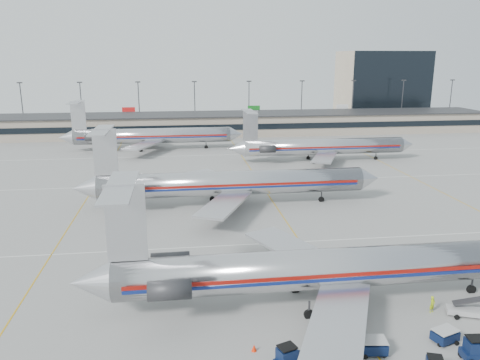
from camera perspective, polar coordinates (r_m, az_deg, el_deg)
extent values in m
plane|color=gray|center=(50.99, 10.23, -11.62)|extent=(260.00, 260.00, 0.00)
cube|color=silver|center=(59.73, 7.32, -7.47)|extent=(160.00, 0.15, 0.02)
cube|color=gray|center=(143.49, -1.64, 6.84)|extent=(160.00, 16.00, 6.00)
cube|color=black|center=(135.48, -1.28, 6.46)|extent=(160.00, 0.20, 1.60)
cube|color=#2D2D30|center=(143.10, -1.65, 8.07)|extent=(162.00, 17.00, 0.30)
cylinder|color=#38383D|center=(163.40, -25.00, 8.03)|extent=(0.30, 0.30, 15.00)
cube|color=#2D2D30|center=(162.89, -25.29, 10.68)|extent=(1.60, 0.40, 0.35)
cylinder|color=#38383D|center=(159.02, -18.75, 8.47)|extent=(0.30, 0.30, 15.00)
cube|color=#2D2D30|center=(158.49, -18.97, 11.20)|extent=(1.60, 0.40, 0.35)
cylinder|color=#38383D|center=(156.60, -12.20, 8.83)|extent=(0.30, 0.30, 15.00)
cube|color=#2D2D30|center=(156.06, -12.35, 11.60)|extent=(1.60, 0.40, 0.35)
cylinder|color=#38383D|center=(156.22, -5.53, 9.07)|extent=(0.30, 0.30, 15.00)
cube|color=#2D2D30|center=(155.69, -5.60, 11.85)|extent=(1.60, 0.40, 0.35)
cylinder|color=#38383D|center=(157.91, 1.10, 9.19)|extent=(0.30, 0.30, 15.00)
cube|color=#2D2D30|center=(157.38, 1.11, 11.95)|extent=(1.60, 0.40, 0.35)
cylinder|color=#38383D|center=(161.60, 7.50, 9.20)|extent=(0.30, 0.30, 15.00)
cube|color=#2D2D30|center=(161.08, 7.59, 11.89)|extent=(1.60, 0.40, 0.35)
cylinder|color=#38383D|center=(167.16, 13.55, 9.10)|extent=(0.30, 0.30, 15.00)
cube|color=#2D2D30|center=(166.66, 13.70, 11.69)|extent=(1.60, 0.40, 0.35)
cylinder|color=#38383D|center=(174.40, 19.14, 8.91)|extent=(0.30, 0.30, 15.00)
cube|color=#2D2D30|center=(173.92, 19.36, 11.40)|extent=(1.60, 0.40, 0.35)
cylinder|color=#38383D|center=(183.14, 24.25, 8.67)|extent=(0.30, 0.30, 15.00)
cube|color=#2D2D30|center=(182.68, 24.50, 11.04)|extent=(1.60, 0.40, 0.35)
cube|color=tan|center=(188.07, 16.81, 10.98)|extent=(30.00, 20.00, 25.00)
cylinder|color=silver|center=(44.92, 11.46, -10.47)|extent=(40.24, 3.72, 3.72)
cone|color=silver|center=(43.42, -17.76, -11.81)|extent=(3.62, 3.72, 3.72)
cube|color=maroon|center=(43.26, 12.28, -11.30)|extent=(38.23, 0.05, 0.35)
cube|color=navy|center=(43.44, 12.25, -11.78)|extent=(38.23, 0.05, 0.28)
cube|color=silver|center=(50.93, 6.67, -8.40)|extent=(9.36, 13.64, 0.32)
cube|color=silver|center=(38.91, 11.92, -16.36)|extent=(9.36, 13.64, 0.32)
cube|color=silver|center=(40.91, -13.73, -5.14)|extent=(3.42, 0.25, 6.84)
cube|color=silver|center=(39.99, -14.44, -0.80)|extent=(2.41, 10.56, 0.18)
cylinder|color=#2D2D30|center=(45.17, -8.48, -9.76)|extent=(3.62, 1.71, 1.71)
cylinder|color=#2D2D30|center=(40.01, -8.57, -13.12)|extent=(3.62, 1.71, 1.71)
cylinder|color=#2D2D30|center=(52.13, 26.42, -11.39)|extent=(0.20, 0.20, 1.66)
cylinder|color=#2D2D30|center=(43.26, 8.41, -15.37)|extent=(0.20, 0.20, 1.66)
cylinder|color=#2D2D30|center=(47.34, 6.79, -12.52)|extent=(0.20, 0.20, 1.66)
cylinder|color=black|center=(52.33, 26.36, -11.86)|extent=(0.91, 0.30, 0.91)
cylinder|color=silver|center=(72.56, -0.87, -0.38)|extent=(40.94, 3.79, 3.79)
cone|color=silver|center=(78.20, 15.44, 0.18)|extent=(3.28, 3.79, 3.79)
cone|color=silver|center=(73.47, -18.42, -0.96)|extent=(3.68, 3.79, 3.79)
cube|color=maroon|center=(70.69, -0.69, -0.66)|extent=(38.89, 0.05, 0.36)
cube|color=navy|center=(70.80, -0.68, -0.98)|extent=(38.89, 0.05, 0.29)
cube|color=silver|center=(79.52, -2.94, 0.17)|extent=(9.52, 13.88, 0.33)
cube|color=silver|center=(65.79, -1.90, -2.90)|extent=(9.52, 13.88, 0.33)
cube|color=silver|center=(71.70, -16.11, 3.26)|extent=(3.48, 0.26, 6.96)
cube|color=silver|center=(71.21, -16.54, 5.84)|extent=(2.46, 10.75, 0.18)
cylinder|color=#2D2D30|center=(75.18, -12.83, 0.02)|extent=(3.68, 1.74, 1.74)
cylinder|color=#2D2D30|center=(69.57, -13.24, -1.18)|extent=(3.68, 1.74, 1.74)
cylinder|color=#2D2D30|center=(76.25, 9.90, -2.00)|extent=(0.20, 0.20, 1.69)
cylinder|color=#2D2D30|center=(70.70, -3.10, -3.12)|extent=(0.20, 0.20, 1.69)
cylinder|color=#2D2D30|center=(75.38, -3.40, -2.00)|extent=(0.20, 0.20, 1.69)
cylinder|color=black|center=(76.39, 9.89, -2.35)|extent=(0.92, 0.31, 0.92)
cylinder|color=silver|center=(106.10, 10.20, 4.04)|extent=(36.09, 3.51, 3.51)
cone|color=silver|center=(113.57, 19.67, 4.10)|extent=(3.04, 3.51, 3.51)
cone|color=silver|center=(101.87, -0.48, 3.83)|extent=(3.42, 3.51, 3.51)
cube|color=maroon|center=(104.42, 10.49, 3.93)|extent=(34.29, 0.05, 0.33)
cube|color=navy|center=(104.49, 10.48, 3.73)|extent=(34.29, 0.05, 0.27)
cube|color=silver|center=(111.99, 8.22, 4.17)|extent=(8.83, 12.88, 0.30)
cube|color=silver|center=(99.50, 10.28, 2.78)|extent=(8.83, 12.88, 0.30)
cube|color=silver|center=(101.49, 1.28, 6.64)|extent=(3.23, 0.24, 6.46)
cube|color=silver|center=(101.07, 1.13, 8.35)|extent=(2.28, 9.97, 0.17)
cylinder|color=#2D2D30|center=(105.42, 2.83, 4.34)|extent=(3.42, 1.61, 1.61)
cylinder|color=#2D2D30|center=(100.19, 3.39, 3.79)|extent=(3.42, 1.61, 1.61)
cylinder|color=#2D2D30|center=(110.94, 16.23, 2.80)|extent=(0.19, 0.19, 1.57)
cylinder|color=#2D2D30|center=(103.62, 9.01, 2.40)|extent=(0.19, 0.19, 1.57)
cylinder|color=#2D2D30|center=(107.91, 8.33, 2.91)|extent=(0.19, 0.19, 1.57)
cylinder|color=black|center=(111.03, 16.22, 2.57)|extent=(0.85, 0.28, 0.85)
cylinder|color=silver|center=(119.81, -10.52, 5.33)|extent=(38.61, 3.76, 3.76)
cone|color=silver|center=(120.55, -0.49, 5.63)|extent=(3.25, 3.76, 3.76)
cone|color=silver|center=(122.73, -20.45, 4.87)|extent=(3.66, 3.76, 3.76)
cube|color=maroon|center=(117.92, -10.56, 5.25)|extent=(36.68, 0.05, 0.36)
cube|color=navy|center=(117.99, -10.55, 5.06)|extent=(36.68, 0.05, 0.28)
cube|color=silver|center=(127.10, -11.27, 5.35)|extent=(9.45, 13.77, 0.33)
cube|color=silver|center=(113.10, -11.69, 4.21)|extent=(9.45, 13.77, 0.33)
cube|color=silver|center=(121.32, -19.12, 7.43)|extent=(3.45, 0.25, 6.91)
cube|color=silver|center=(121.07, -19.39, 8.95)|extent=(2.44, 10.67, 0.18)
cylinder|color=#2D2D30|center=(124.15, -17.06, 5.39)|extent=(3.66, 1.73, 1.73)
cylinder|color=#2D2D30|center=(118.51, -17.49, 4.95)|extent=(3.66, 1.73, 1.73)
cylinder|color=#2D2D30|center=(120.31, -4.15, 4.26)|extent=(0.20, 0.20, 1.68)
cylinder|color=#2D2D30|center=(118.07, -11.99, 3.78)|extent=(0.20, 0.20, 1.68)
cylinder|color=#2D2D30|center=(122.85, -11.83, 4.20)|extent=(0.20, 0.20, 1.68)
cylinder|color=black|center=(120.40, -4.15, 4.03)|extent=(0.91, 0.30, 0.91)
cube|color=#091433|center=(36.76, 5.73, -20.42)|extent=(1.63, 1.49, 1.00)
cube|color=black|center=(36.39, 5.76, -19.56)|extent=(1.55, 1.42, 0.09)
cylinder|color=black|center=(38.01, 7.40, -20.93)|extent=(0.62, 0.20, 0.62)
cube|color=black|center=(38.42, 22.71, -19.29)|extent=(1.29, 1.18, 0.07)
cube|color=#091433|center=(41.89, 27.06, -18.36)|extent=(2.62, 1.46, 0.57)
cube|color=#091433|center=(41.36, 26.76, -17.65)|extent=(1.46, 1.25, 1.03)
cube|color=black|center=(41.01, 26.88, -16.83)|extent=(1.40, 1.19, 0.09)
cylinder|color=black|center=(41.97, 25.46, -18.59)|extent=(0.64, 0.21, 0.64)
cube|color=#091433|center=(39.95, 15.79, -18.91)|extent=(2.35, 1.76, 0.80)
cube|color=#9D9D9D|center=(39.64, 15.85, -18.21)|extent=(2.35, 1.76, 0.07)
cylinder|color=black|center=(40.95, 16.47, -18.76)|extent=(0.41, 0.16, 0.41)
cylinder|color=black|center=(40.01, 17.24, -19.70)|extent=(0.41, 0.16, 0.41)
cylinder|color=black|center=(40.38, 14.27, -19.12)|extent=(0.41, 0.16, 0.41)
cylinder|color=black|center=(39.43, 14.98, -20.09)|extent=(0.41, 0.16, 0.41)
cube|color=#091433|center=(43.22, 23.71, -16.98)|extent=(2.31, 1.92, 0.73)
cube|color=#9D9D9D|center=(42.96, 23.78, -16.39)|extent=(2.31, 1.92, 0.06)
cylinder|color=black|center=(44.17, 24.11, -16.88)|extent=(0.37, 0.15, 0.37)
cylinder|color=black|center=(43.36, 24.92, -17.60)|extent=(0.37, 0.15, 0.37)
cylinder|color=black|center=(43.48, 22.39, -17.23)|extent=(0.37, 0.15, 0.37)
cylinder|color=black|center=(42.66, 23.18, -17.97)|extent=(0.37, 0.15, 0.37)
cube|color=#9D9D9D|center=(47.90, 25.90, -14.20)|extent=(3.62, 2.38, 0.47)
cube|color=#2D2D30|center=(47.71, 26.64, -12.94)|extent=(3.53, 2.04, 1.22)
cylinder|color=black|center=(49.01, 26.78, -13.89)|extent=(0.47, 0.15, 0.47)
cylinder|color=black|center=(47.73, 24.26, -14.37)|extent=(0.47, 0.15, 0.47)
cylinder|color=black|center=(46.98, 24.93, -14.93)|extent=(0.47, 0.15, 0.47)
imported|color=#A5C112|center=(47.09, 22.39, -13.82)|extent=(0.67, 0.58, 1.56)
cone|color=red|center=(39.05, 1.72, -19.77)|extent=(0.45, 0.45, 0.57)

